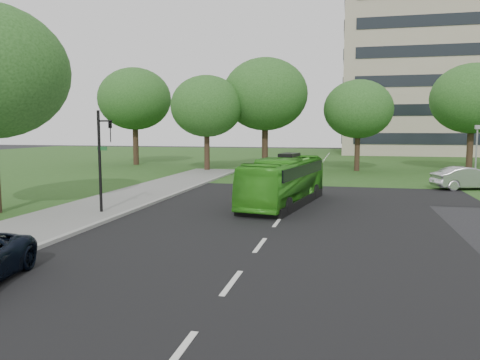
{
  "coord_description": "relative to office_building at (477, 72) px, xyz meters",
  "views": [
    {
      "loc": [
        2.83,
        -17.34,
        3.99
      ],
      "look_at": [
        -1.98,
        3.56,
        1.6
      ],
      "focal_mm": 35.0,
      "sensor_mm": 36.0,
      "label": 1
    }
  ],
  "objects": [
    {
      "name": "camera_pole",
      "position": [
        -9.97,
        -42.23,
        -9.79
      ],
      "size": [
        0.44,
        0.41,
        4.21
      ],
      "rotation": [
        0.0,
        0.0,
        -0.43
      ],
      "color": "gray",
      "rests_on": "ground"
    },
    {
      "name": "tree_park_b",
      "position": [
        -26.93,
        -34.65,
        -5.32
      ],
      "size": [
        8.12,
        8.12,
        10.65
      ],
      "color": "black",
      "rests_on": "ground"
    },
    {
      "name": "office_building",
      "position": [
        0.0,
        0.0,
        0.0
      ],
      "size": [
        40.1,
        20.1,
        25.0
      ],
      "color": "tan",
      "rests_on": "ground"
    },
    {
      "name": "ground",
      "position": [
        -21.96,
        -61.96,
        -12.5
      ],
      "size": [
        160.0,
        160.0,
        0.0
      ],
      "primitive_type": "plane",
      "color": "black",
      "rests_on": "ground"
    },
    {
      "name": "tree_park_f",
      "position": [
        -41.61,
        -32.22,
        -5.41
      ],
      "size": [
        7.81,
        7.81,
        10.43
      ],
      "color": "black",
      "rests_on": "ground"
    },
    {
      "name": "street_surfaces",
      "position": [
        -22.34,
        -39.21,
        -12.47
      ],
      "size": [
        120.0,
        120.0,
        0.15
      ],
      "color": "black",
      "rests_on": "ground"
    },
    {
      "name": "tree_park_d",
      "position": [
        -8.27,
        -33.09,
        -5.88
      ],
      "size": [
        7.39,
        7.39,
        9.78
      ],
      "color": "black",
      "rests_on": "ground"
    },
    {
      "name": "tree_park_c",
      "position": [
        -18.25,
        -34.48,
        -6.79
      ],
      "size": [
        6.34,
        6.34,
        8.42
      ],
      "color": "black",
      "rests_on": "ground"
    },
    {
      "name": "traffic_light",
      "position": [
        -30.02,
        -59.96,
        -9.69
      ],
      "size": [
        0.77,
        0.23,
        4.79
      ],
      "rotation": [
        0.0,
        0.0,
        0.31
      ],
      "color": "black",
      "rests_on": "ground"
    },
    {
      "name": "sedan",
      "position": [
        -11.44,
        -46.49,
        -11.76
      ],
      "size": [
        4.74,
        2.88,
        1.48
      ],
      "primitive_type": "imported",
      "rotation": [
        0.0,
        0.0,
        1.89
      ],
      "color": "#AAAAAF",
      "rests_on": "ground"
    },
    {
      "name": "bus",
      "position": [
        -22.31,
        -55.22,
        -11.26
      ],
      "size": [
        3.55,
        9.1,
        2.47
      ],
      "primitive_type": "imported",
      "rotation": [
        0.0,
        0.0,
        -0.17
      ],
      "color": "green",
      "rests_on": "ground"
    },
    {
      "name": "tree_park_a",
      "position": [
        -31.82,
        -37.82,
        -6.54
      ],
      "size": [
        6.61,
        6.61,
        8.79
      ],
      "color": "black",
      "rests_on": "ground"
    }
  ]
}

